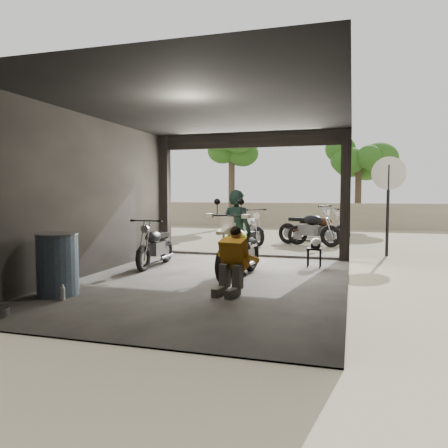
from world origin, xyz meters
The scene contains 16 objects.
ground centered at (0.00, 0.00, 0.00)m, with size 80.00×80.00×0.00m, color #7A6D56.
garage centered at (0.00, 0.55, 1.28)m, with size 7.00×7.13×3.20m.
boundary_wall centered at (0.00, 14.00, 0.60)m, with size 18.00×0.30×1.20m, color gray.
tree_left centered at (-3.00, 12.50, 3.99)m, with size 2.20×2.20×5.60m.
tree_right centered at (2.80, 14.00, 3.56)m, with size 2.20×2.20×5.00m.
main_bike centered at (0.43, 0.62, 0.65)m, with size 0.80×1.94×1.29m, color #F0EACA, non-canonical shape.
left_bike centered at (-1.69, 1.27, 0.55)m, with size 0.67×1.63×1.10m, color black, non-canonical shape.
outside_bike_a centered at (-0.72, 6.25, 0.58)m, with size 0.71×1.73×1.17m, color black, non-canonical shape.
outside_bike_b centered at (1.53, 6.68, 0.60)m, with size 0.73×1.76×1.19m, color #3A1B0D, non-canonical shape.
outside_bike_c centered at (1.22, 6.43, 0.65)m, with size 0.79×1.92×1.30m, color black, non-canonical shape.
rider centered at (0.31, 0.85, 0.87)m, with size 0.63×0.42×1.73m, color black.
mechanic centered at (0.68, -0.88, 0.54)m, with size 0.55×0.75×1.08m, color #C3811A, non-canonical shape.
stool centered at (1.75, 2.15, 0.38)m, with size 0.32×0.32×0.45m.
helmet centered at (1.79, 2.13, 0.57)m, with size 0.24×0.25×0.23m, color silver.
oil_drum centered at (-2.00, -1.71, 0.50)m, with size 0.65×0.65×1.01m, color #3A4D62.
sign_post centered at (3.44, 4.60, 1.79)m, with size 0.88×0.08×2.63m.
Camera 1 is at (2.54, -7.64, 1.66)m, focal length 35.00 mm.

